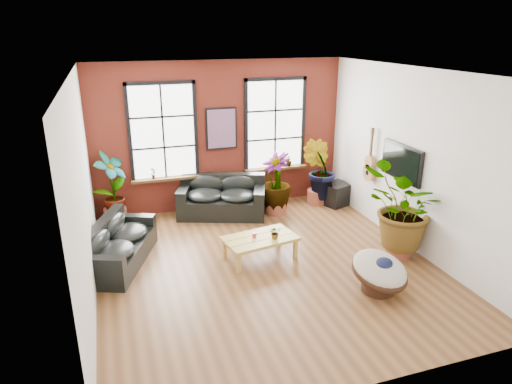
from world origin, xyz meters
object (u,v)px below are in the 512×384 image
Objects in this scene: sofa_left at (117,246)px; coffee_table at (260,240)px; papasan_chair at (380,271)px; sofa_back at (222,198)px.

coffee_table is (2.59, -0.64, 0.02)m from sofa_left.
papasan_chair reaches higher than coffee_table.
sofa_left is 1.49× the size of coffee_table.
coffee_table is 1.17× the size of papasan_chair.
sofa_back is 1.01× the size of sofa_left.
papasan_chair is (1.50, -1.73, -0.02)m from coffee_table.
papasan_chair is at bearing -98.06° from sofa_left.
sofa_back is 3.00m from sofa_left.
sofa_left is at bearing 126.89° from papasan_chair.
sofa_left reaches higher than coffee_table.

